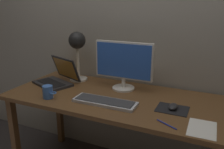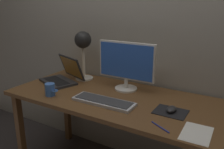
{
  "view_description": "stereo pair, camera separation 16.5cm",
  "coord_description": "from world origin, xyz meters",
  "px_view_note": "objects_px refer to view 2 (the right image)",
  "views": [
    {
      "loc": [
        0.66,
        -1.48,
        1.41
      ],
      "look_at": [
        -0.0,
        -0.05,
        0.92
      ],
      "focal_mm": 38.26,
      "sensor_mm": 36.0,
      "label": 1
    },
    {
      "loc": [
        0.8,
        -1.41,
        1.41
      ],
      "look_at": [
        -0.0,
        -0.05,
        0.92
      ],
      "focal_mm": 38.26,
      "sensor_mm": 36.0,
      "label": 2
    }
  ],
  "objects_px": {
    "desk_lamp": "(83,45)",
    "pen": "(160,127)",
    "monitor": "(126,64)",
    "mouse": "(171,109)",
    "coffee_mug": "(50,90)",
    "laptop": "(64,75)",
    "keyboard_main": "(104,101)"
  },
  "relations": [
    {
      "from": "desk_lamp",
      "to": "pen",
      "type": "height_order",
      "value": "desk_lamp"
    },
    {
      "from": "monitor",
      "to": "pen",
      "type": "distance_m",
      "value": 0.65
    },
    {
      "from": "mouse",
      "to": "pen",
      "type": "distance_m",
      "value": 0.22
    },
    {
      "from": "coffee_mug",
      "to": "desk_lamp",
      "type": "bearing_deg",
      "value": 93.16
    },
    {
      "from": "laptop",
      "to": "coffee_mug",
      "type": "xyz_separation_m",
      "value": [
        0.13,
        -0.3,
        -0.01
      ]
    },
    {
      "from": "keyboard_main",
      "to": "mouse",
      "type": "bearing_deg",
      "value": 12.64
    },
    {
      "from": "monitor",
      "to": "keyboard_main",
      "type": "xyz_separation_m",
      "value": [
        -0.01,
        -0.31,
        -0.2
      ]
    },
    {
      "from": "monitor",
      "to": "coffee_mug",
      "type": "height_order",
      "value": "monitor"
    },
    {
      "from": "desk_lamp",
      "to": "mouse",
      "type": "xyz_separation_m",
      "value": [
        0.87,
        -0.26,
        -0.29
      ]
    },
    {
      "from": "monitor",
      "to": "pen",
      "type": "relative_size",
      "value": 3.3
    },
    {
      "from": "laptop",
      "to": "pen",
      "type": "distance_m",
      "value": 1.04
    },
    {
      "from": "mouse",
      "to": "monitor",
      "type": "bearing_deg",
      "value": 153.94
    },
    {
      "from": "monitor",
      "to": "desk_lamp",
      "type": "xyz_separation_m",
      "value": [
        -0.44,
        0.05,
        0.1
      ]
    },
    {
      "from": "desk_lamp",
      "to": "mouse",
      "type": "relative_size",
      "value": 4.41
    },
    {
      "from": "keyboard_main",
      "to": "coffee_mug",
      "type": "distance_m",
      "value": 0.42
    },
    {
      "from": "monitor",
      "to": "coffee_mug",
      "type": "xyz_separation_m",
      "value": [
        -0.42,
        -0.39,
        -0.16
      ]
    },
    {
      "from": "mouse",
      "to": "coffee_mug",
      "type": "bearing_deg",
      "value": -167.84
    },
    {
      "from": "pen",
      "to": "monitor",
      "type": "bearing_deg",
      "value": 135.43
    },
    {
      "from": "mouse",
      "to": "keyboard_main",
      "type": "bearing_deg",
      "value": -167.36
    },
    {
      "from": "monitor",
      "to": "desk_lamp",
      "type": "distance_m",
      "value": 0.46
    },
    {
      "from": "laptop",
      "to": "mouse",
      "type": "xyz_separation_m",
      "value": [
        0.98,
        -0.12,
        -0.04
      ]
    },
    {
      "from": "pen",
      "to": "keyboard_main",
      "type": "bearing_deg",
      "value": 164.78
    },
    {
      "from": "monitor",
      "to": "mouse",
      "type": "relative_size",
      "value": 4.81
    },
    {
      "from": "desk_lamp",
      "to": "pen",
      "type": "relative_size",
      "value": 3.02
    },
    {
      "from": "keyboard_main",
      "to": "pen",
      "type": "xyz_separation_m",
      "value": [
        0.45,
        -0.12,
        -0.01
      ]
    },
    {
      "from": "monitor",
      "to": "mouse",
      "type": "bearing_deg",
      "value": -26.06
    },
    {
      "from": "monitor",
      "to": "keyboard_main",
      "type": "relative_size",
      "value": 1.05
    },
    {
      "from": "coffee_mug",
      "to": "laptop",
      "type": "bearing_deg",
      "value": 113.27
    },
    {
      "from": "monitor",
      "to": "keyboard_main",
      "type": "height_order",
      "value": "monitor"
    },
    {
      "from": "monitor",
      "to": "pen",
      "type": "xyz_separation_m",
      "value": [
        0.44,
        -0.43,
        -0.21
      ]
    },
    {
      "from": "laptop",
      "to": "monitor",
      "type": "bearing_deg",
      "value": 9.48
    },
    {
      "from": "keyboard_main",
      "to": "mouse",
      "type": "xyz_separation_m",
      "value": [
        0.44,
        0.1,
        0.01
      ]
    }
  ]
}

